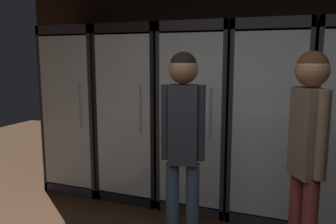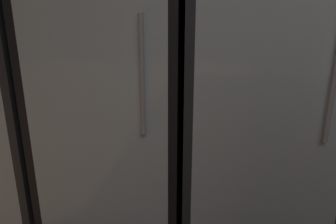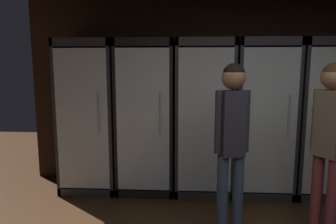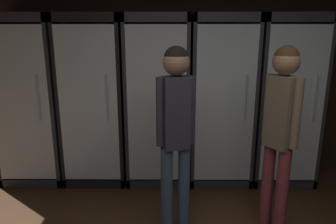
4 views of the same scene
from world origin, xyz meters
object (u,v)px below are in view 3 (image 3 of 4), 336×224
(cooler_right, at_px, (261,119))
(cooler_left, at_px, (147,118))
(cooler_center, at_px, (203,118))
(shopper_far, at_px, (329,131))
(cooler_far_left, at_px, (92,117))
(shopper_near, at_px, (232,131))
(cooler_far_right, at_px, (320,120))

(cooler_right, bearing_deg, cooler_left, -179.99)
(cooler_center, distance_m, shopper_far, 1.56)
(cooler_far_left, bearing_deg, shopper_near, -34.36)
(cooler_far_left, height_order, cooler_right, same)
(shopper_near, bearing_deg, cooler_center, 99.69)
(cooler_center, bearing_deg, cooler_right, 0.12)
(cooler_right, height_order, cooler_far_right, same)
(cooler_far_right, height_order, shopper_near, cooler_far_right)
(cooler_far_right, bearing_deg, shopper_near, -138.26)
(cooler_far_left, relative_size, shopper_far, 1.18)
(cooler_left, xyz_separation_m, shopper_near, (0.94, -1.15, 0.08))
(cooler_right, bearing_deg, cooler_far_left, 179.99)
(shopper_near, bearing_deg, shopper_far, 1.52)
(cooler_far_left, height_order, cooler_left, same)
(cooler_center, height_order, shopper_near, cooler_center)
(cooler_far_left, bearing_deg, cooler_right, -0.01)
(shopper_near, bearing_deg, cooler_left, 129.27)
(cooler_right, bearing_deg, shopper_far, -73.55)
(cooler_center, xyz_separation_m, shopper_far, (1.08, -1.13, 0.08))
(cooler_left, height_order, cooler_right, same)
(shopper_near, bearing_deg, cooler_far_left, 145.64)
(shopper_near, xyz_separation_m, shopper_far, (0.88, 0.02, 0.00))
(cooler_far_left, bearing_deg, cooler_left, -0.05)
(cooler_right, xyz_separation_m, shopper_near, (-0.55, -1.15, 0.08))
(cooler_left, bearing_deg, shopper_far, -31.76)
(shopper_far, bearing_deg, cooler_center, 133.71)
(cooler_center, relative_size, cooler_right, 1.00)
(cooler_left, relative_size, cooler_right, 1.00)
(cooler_left, height_order, cooler_far_right, same)
(cooler_center, relative_size, shopper_near, 1.19)
(cooler_far_left, xyz_separation_m, cooler_left, (0.74, -0.00, 0.00))
(cooler_far_left, distance_m, cooler_left, 0.74)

